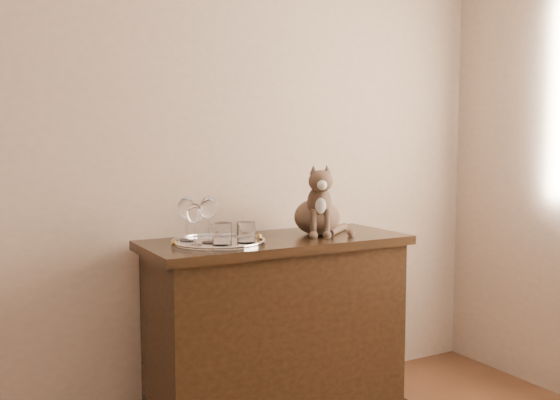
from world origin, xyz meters
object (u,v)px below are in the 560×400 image
at_px(sideboard, 276,330).
at_px(wine_glass_c, 195,225).
at_px(wine_glass_d, 209,220).
at_px(cat, 317,199).
at_px(tray, 219,243).
at_px(wine_glass_a, 186,219).
at_px(tumbler_b, 222,234).
at_px(tumbler_a, 246,232).

bearing_deg(sideboard, wine_glass_c, -171.13).
bearing_deg(wine_glass_d, cat, 3.56).
relative_size(tray, wine_glass_d, 2.05).
bearing_deg(wine_glass_a, wine_glass_d, -54.06).
relative_size(sideboard, tray, 3.00).
xyz_separation_m(sideboard, tray, (-0.29, -0.02, 0.43)).
bearing_deg(tumbler_b, cat, 11.72).
bearing_deg(tray, wine_glass_c, -159.91).
bearing_deg(wine_glass_a, sideboard, -9.81).
bearing_deg(tumbler_a, sideboard, 25.78).
xyz_separation_m(tumbler_a, cat, (0.42, 0.11, 0.11)).
xyz_separation_m(wine_glass_a, cat, (0.62, -0.06, 0.06)).
relative_size(wine_glass_a, wine_glass_d, 0.97).
height_order(tray, tumbler_a, tumbler_a).
height_order(wine_glass_d, tumbler_a, wine_glass_d).
relative_size(sideboard, tumbler_a, 13.58).
bearing_deg(wine_glass_a, tumbler_a, -38.80).
bearing_deg(wine_glass_a, cat, -5.16).
relative_size(tumbler_a, cat, 0.27).
relative_size(wine_glass_a, wine_glass_c, 1.08).
relative_size(wine_glass_a, tumbler_a, 2.14).
xyz_separation_m(sideboard, wine_glass_d, (-0.33, -0.02, 0.53)).
distance_m(wine_glass_d, tumbler_b, 0.10).
distance_m(tray, wine_glass_d, 0.11).
bearing_deg(sideboard, tumbler_a, -154.22).
bearing_deg(tray, wine_glass_d, -176.36).
height_order(wine_glass_d, tumbler_b, wine_glass_d).
distance_m(tray, wine_glass_a, 0.17).
xyz_separation_m(wine_glass_c, wine_glass_d, (0.08, 0.04, 0.01)).
distance_m(wine_glass_a, wine_glass_c, 0.13).
relative_size(wine_glass_d, cat, 0.59).
distance_m(sideboard, tray, 0.52).
height_order(sideboard, wine_glass_d, wine_glass_d).
bearing_deg(tray, wine_glass_a, 141.26).
relative_size(tray, wine_glass_c, 2.28).
bearing_deg(cat, wine_glass_c, -148.11).
relative_size(sideboard, wine_glass_d, 6.14).
bearing_deg(cat, wine_glass_d, -151.47).
bearing_deg(sideboard, wine_glass_d, -176.25).
height_order(wine_glass_a, cat, cat).
distance_m(tray, tumbler_b, 0.09).
xyz_separation_m(wine_glass_a, wine_glass_d, (0.07, -0.09, 0.00)).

